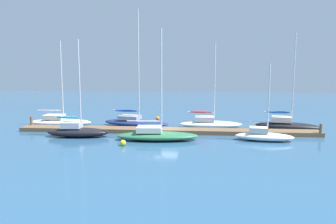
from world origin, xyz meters
name	(u,v)px	position (x,y,z in m)	size (l,w,h in m)	color
ground_plane	(166,133)	(0.00, 0.00, 0.00)	(120.00, 120.00, 0.00)	#2D567A
dock_pier	(166,131)	(0.00, 0.00, 0.22)	(32.48, 2.08, 0.45)	brown
dock_piling_near_end	(31,123)	(-15.84, 0.89, 0.71)	(0.28, 0.28, 1.41)	brown
dock_piling_far_end	(321,130)	(15.84, -0.89, 0.71)	(0.28, 0.28, 1.41)	brown
sailboat_0	(60,121)	(-13.38, 3.06, 0.55)	(7.64, 2.81, 10.19)	white
sailboat_1	(77,131)	(-8.87, -2.94, 0.64)	(6.48, 2.54, 9.82)	black
sailboat_2	(135,121)	(-4.17, 3.69, 0.59)	(8.59, 4.10, 13.77)	navy
sailboat_3	(156,135)	(-0.58, -3.72, 0.55)	(8.16, 3.22, 10.70)	#2D7047
sailboat_4	(210,123)	(4.82, 3.42, 0.57)	(7.38, 2.56, 9.92)	white
sailboat_5	(264,135)	(9.77, -3.01, 0.53)	(5.73, 2.43, 7.46)	white
sailboat_6	(287,125)	(13.43, 2.58, 0.65)	(7.39, 3.63, 10.78)	black
mooring_buoy_yellow	(123,143)	(-3.29, -6.36, 0.27)	(0.54, 0.54, 0.54)	yellow
mooring_buoy_orange	(158,118)	(-2.01, 8.20, 0.28)	(0.55, 0.55, 0.55)	orange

